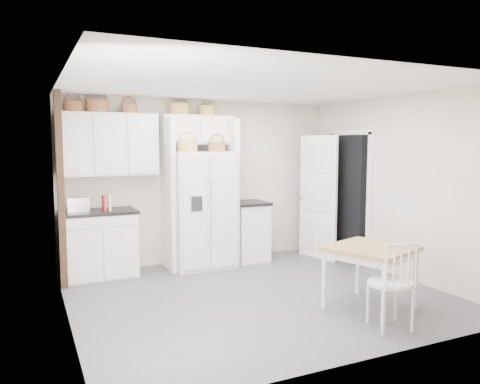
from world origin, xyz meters
name	(u,v)px	position (x,y,z in m)	size (l,w,h in m)	color
floor	(258,295)	(0.00, 0.00, 0.00)	(4.50, 4.50, 0.00)	#383941
ceiling	(259,86)	(0.00, 0.00, 2.60)	(4.50, 4.50, 0.00)	white
wall_back	(202,182)	(0.00, 2.00, 1.30)	(4.50, 4.50, 0.00)	tan
wall_left	(65,202)	(-2.25, 0.00, 1.30)	(4.00, 4.00, 0.00)	tan
wall_right	(397,186)	(2.25, 0.00, 1.30)	(4.00, 4.00, 0.00)	tan
refrigerator	(201,209)	(-0.15, 1.65, 0.90)	(0.93, 0.75, 1.79)	silver
base_cab_left	(100,245)	(-1.68, 1.70, 0.46)	(1.00, 0.63, 0.92)	silver
base_cab_right	(248,232)	(0.69, 1.70, 0.46)	(0.53, 0.63, 0.93)	silver
dining_table	(370,277)	(0.97, -0.96, 0.36)	(0.87, 0.87, 0.73)	olive
windsor_chair	(390,283)	(0.76, -1.52, 0.48)	(0.47, 0.42, 0.95)	silver
counter_left	(99,212)	(-1.68, 1.70, 0.94)	(1.04, 0.67, 0.04)	black
counter_right	(248,203)	(0.69, 1.70, 0.95)	(0.57, 0.67, 0.04)	black
toaster	(78,205)	(-1.97, 1.66, 1.07)	(0.29, 0.17, 0.20)	silver
cookbook_red	(104,203)	(-1.62, 1.62, 1.07)	(0.03, 0.14, 0.22)	red
cookbook_cream	(110,202)	(-1.54, 1.62, 1.08)	(0.03, 0.16, 0.24)	beige
basket_upper_a	(73,107)	(-1.96, 1.83, 2.42)	(0.26, 0.26, 0.15)	brown
basket_upper_b	(97,106)	(-1.64, 1.83, 2.44)	(0.31, 0.31, 0.18)	brown
basket_upper_c	(129,109)	(-1.19, 1.83, 2.42)	(0.23, 0.23, 0.13)	brown
basket_bridge_a	(179,109)	(-0.43, 1.83, 2.44)	(0.31, 0.31, 0.18)	olive
basket_bridge_b	(207,111)	(0.03, 1.83, 2.43)	(0.27, 0.27, 0.16)	olive
basket_fridge_a	(187,146)	(-0.40, 1.55, 1.87)	(0.30, 0.30, 0.16)	olive
basket_fridge_b	(217,147)	(0.08, 1.55, 1.87)	(0.27, 0.27, 0.15)	brown
upper_cabinet	(108,144)	(-1.50, 1.83, 1.90)	(1.40, 0.34, 0.90)	silver
bridge_cabinet	(197,130)	(-0.15, 1.83, 2.12)	(1.12, 0.34, 0.45)	silver
fridge_panel_left	(168,194)	(-0.66, 1.70, 1.15)	(0.08, 0.60, 2.30)	silver
fridge_panel_right	(230,191)	(0.36, 1.70, 1.15)	(0.08, 0.60, 2.30)	silver
trim_post	(61,191)	(-2.20, 1.35, 1.30)	(0.09, 0.09, 2.60)	black
doorway_void	(348,198)	(2.16, 1.00, 1.02)	(0.18, 0.85, 2.05)	black
door_slab	(318,197)	(1.80, 1.33, 1.02)	(0.80, 0.04, 2.05)	white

